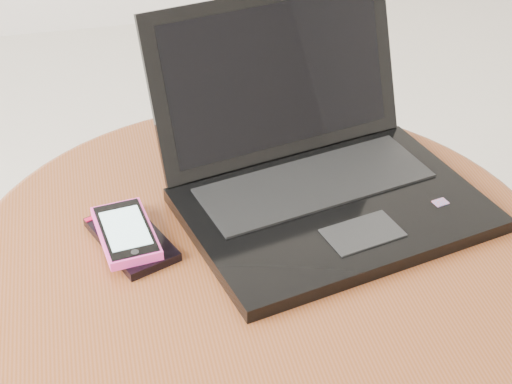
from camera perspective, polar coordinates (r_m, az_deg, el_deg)
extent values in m
cylinder|color=brown|center=(0.90, 0.41, -4.87)|extent=(0.64, 0.64, 0.03)
torus|color=brown|center=(0.90, 0.41, -4.87)|extent=(0.68, 0.68, 0.03)
cube|color=black|center=(0.93, 5.64, -1.29)|extent=(0.38, 0.30, 0.02)
cube|color=black|center=(0.96, 4.25, 0.67)|extent=(0.30, 0.16, 0.00)
cube|color=black|center=(0.89, 7.67, -2.91)|extent=(0.09, 0.07, 0.00)
cube|color=red|center=(0.95, 13.09, -0.73)|extent=(0.02, 0.02, 0.00)
cube|color=black|center=(0.99, 1.52, 8.35)|extent=(0.34, 0.14, 0.20)
cube|color=black|center=(0.98, 1.63, 8.32)|extent=(0.30, 0.12, 0.16)
cube|color=black|center=(0.90, -8.93, -3.36)|extent=(0.10, 0.13, 0.01)
cube|color=#A11132|center=(0.94, -10.45, -1.38)|extent=(0.06, 0.03, 0.00)
cube|color=#E93A9B|center=(0.89, -9.32, -2.90)|extent=(0.07, 0.11, 0.01)
cube|color=black|center=(0.89, -9.35, -2.60)|extent=(0.06, 0.11, 0.00)
cube|color=silver|center=(0.89, -9.36, -2.55)|extent=(0.05, 0.08, 0.00)
cylinder|color=black|center=(0.85, -8.68, -4.27)|extent=(0.01, 0.01, 0.00)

